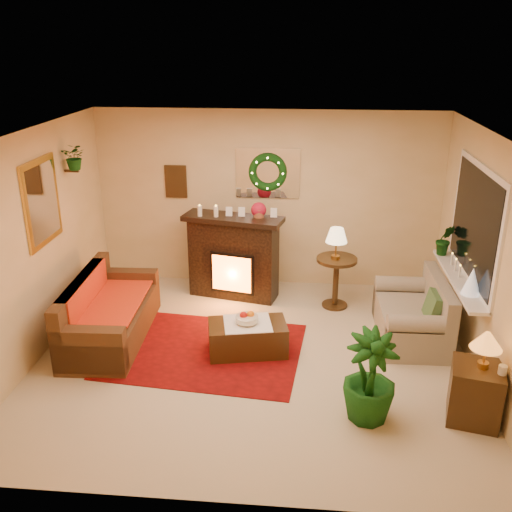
# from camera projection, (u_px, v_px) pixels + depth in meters

# --- Properties ---
(floor) EXTENTS (5.00, 5.00, 0.00)m
(floor) POSITION_uv_depth(u_px,v_px,m) (253.00, 358.00, 6.71)
(floor) COLOR beige
(floor) RESTS_ON ground
(ceiling) EXTENTS (5.00, 5.00, 0.00)m
(ceiling) POSITION_uv_depth(u_px,v_px,m) (253.00, 135.00, 5.78)
(ceiling) COLOR white
(ceiling) RESTS_ON ground
(wall_back) EXTENTS (5.00, 5.00, 0.00)m
(wall_back) POSITION_uv_depth(u_px,v_px,m) (268.00, 200.00, 8.33)
(wall_back) COLOR #EFD88C
(wall_back) RESTS_ON ground
(wall_front) EXTENTS (5.00, 5.00, 0.00)m
(wall_front) POSITION_uv_depth(u_px,v_px,m) (224.00, 365.00, 4.15)
(wall_front) COLOR #EFD88C
(wall_front) RESTS_ON ground
(wall_left) EXTENTS (4.50, 4.50, 0.00)m
(wall_left) POSITION_uv_depth(u_px,v_px,m) (34.00, 248.00, 6.46)
(wall_left) COLOR #EFD88C
(wall_left) RESTS_ON ground
(wall_right) EXTENTS (4.50, 4.50, 0.00)m
(wall_right) POSITION_uv_depth(u_px,v_px,m) (488.00, 262.00, 6.03)
(wall_right) COLOR #EFD88C
(wall_right) RESTS_ON ground
(area_rug) EXTENTS (2.43, 1.92, 0.01)m
(area_rug) POSITION_uv_depth(u_px,v_px,m) (205.00, 350.00, 6.86)
(area_rug) COLOR maroon
(area_rug) RESTS_ON floor
(sofa) EXTENTS (0.89, 1.88, 0.80)m
(sofa) POSITION_uv_depth(u_px,v_px,m) (110.00, 307.00, 7.01)
(sofa) COLOR brown
(sofa) RESTS_ON floor
(red_throw) EXTENTS (0.85, 1.38, 0.02)m
(red_throw) POSITION_uv_depth(u_px,v_px,m) (108.00, 300.00, 7.11)
(red_throw) COLOR red
(red_throw) RESTS_ON sofa
(fireplace) EXTENTS (1.29, 0.65, 1.14)m
(fireplace) POSITION_uv_depth(u_px,v_px,m) (234.00, 260.00, 8.14)
(fireplace) COLOR black
(fireplace) RESTS_ON floor
(poinsettia) EXTENTS (0.21, 0.21, 0.21)m
(poinsettia) POSITION_uv_depth(u_px,v_px,m) (259.00, 210.00, 7.86)
(poinsettia) COLOR #A4122A
(poinsettia) RESTS_ON fireplace
(mantel_candle_a) EXTENTS (0.06, 0.06, 0.19)m
(mantel_candle_a) POSITION_uv_depth(u_px,v_px,m) (200.00, 212.00, 7.88)
(mantel_candle_a) COLOR white
(mantel_candle_a) RESTS_ON fireplace
(mantel_candle_b) EXTENTS (0.07, 0.07, 0.20)m
(mantel_candle_b) POSITION_uv_depth(u_px,v_px,m) (216.00, 213.00, 7.86)
(mantel_candle_b) COLOR silver
(mantel_candle_b) RESTS_ON fireplace
(mantel_mirror) EXTENTS (0.92, 0.02, 0.72)m
(mantel_mirror) POSITION_uv_depth(u_px,v_px,m) (268.00, 173.00, 8.17)
(mantel_mirror) COLOR white
(mantel_mirror) RESTS_ON wall_back
(wreath) EXTENTS (0.55, 0.11, 0.55)m
(wreath) POSITION_uv_depth(u_px,v_px,m) (268.00, 173.00, 8.13)
(wreath) COLOR #194719
(wreath) RESTS_ON wall_back
(wall_art) EXTENTS (0.32, 0.03, 0.48)m
(wall_art) POSITION_uv_depth(u_px,v_px,m) (176.00, 182.00, 8.34)
(wall_art) COLOR #381E11
(wall_art) RESTS_ON wall_back
(gold_mirror) EXTENTS (0.03, 0.84, 1.00)m
(gold_mirror) POSITION_uv_depth(u_px,v_px,m) (42.00, 202.00, 6.57)
(gold_mirror) COLOR gold
(gold_mirror) RESTS_ON wall_left
(hanging_plant) EXTENTS (0.33, 0.28, 0.36)m
(hanging_plant) POSITION_uv_depth(u_px,v_px,m) (76.00, 169.00, 7.18)
(hanging_plant) COLOR #194719
(hanging_plant) RESTS_ON wall_left
(loveseat) EXTENTS (0.80, 1.35, 0.78)m
(loveseat) POSITION_uv_depth(u_px,v_px,m) (412.00, 307.00, 7.03)
(loveseat) COLOR gray
(loveseat) RESTS_ON floor
(window_frame) EXTENTS (0.03, 1.86, 1.36)m
(window_frame) POSITION_uv_depth(u_px,v_px,m) (476.00, 224.00, 6.46)
(window_frame) COLOR white
(window_frame) RESTS_ON wall_right
(window_glass) EXTENTS (0.02, 1.70, 1.22)m
(window_glass) POSITION_uv_depth(u_px,v_px,m) (474.00, 224.00, 6.46)
(window_glass) COLOR black
(window_glass) RESTS_ON wall_right
(window_sill) EXTENTS (0.22, 1.86, 0.04)m
(window_sill) POSITION_uv_depth(u_px,v_px,m) (459.00, 279.00, 6.71)
(window_sill) COLOR white
(window_sill) RESTS_ON wall_right
(mini_tree) EXTENTS (0.21, 0.21, 0.31)m
(mini_tree) POSITION_uv_depth(u_px,v_px,m) (472.00, 281.00, 6.21)
(mini_tree) COLOR silver
(mini_tree) RESTS_ON window_sill
(sill_plant) EXTENTS (0.29, 0.24, 0.53)m
(sill_plant) POSITION_uv_depth(u_px,v_px,m) (445.00, 240.00, 7.32)
(sill_plant) COLOR #295C27
(sill_plant) RESTS_ON window_sill
(side_table_round) EXTENTS (0.67, 0.67, 0.72)m
(side_table_round) POSITION_uv_depth(u_px,v_px,m) (336.00, 285.00, 7.88)
(side_table_round) COLOR #4D1E0F
(side_table_round) RESTS_ON floor
(lamp_cream) EXTENTS (0.29, 0.29, 0.45)m
(lamp_cream) POSITION_uv_depth(u_px,v_px,m) (336.00, 248.00, 7.65)
(lamp_cream) COLOR beige
(lamp_cream) RESTS_ON side_table_round
(end_table_square) EXTENTS (0.57, 0.57, 0.59)m
(end_table_square) POSITION_uv_depth(u_px,v_px,m) (475.00, 395.00, 5.55)
(end_table_square) COLOR black
(end_table_square) RESTS_ON floor
(lamp_tiffany) EXTENTS (0.30, 0.30, 0.44)m
(lamp_tiffany) POSITION_uv_depth(u_px,v_px,m) (485.00, 353.00, 5.38)
(lamp_tiffany) COLOR orange
(lamp_tiffany) RESTS_ON end_table_square
(coffee_table) EXTENTS (1.00, 0.67, 0.38)m
(coffee_table) POSITION_uv_depth(u_px,v_px,m) (248.00, 337.00, 6.75)
(coffee_table) COLOR black
(coffee_table) RESTS_ON floor
(fruit_bowl) EXTENTS (0.27, 0.27, 0.06)m
(fruit_bowl) POSITION_uv_depth(u_px,v_px,m) (247.00, 319.00, 6.67)
(fruit_bowl) COLOR beige
(fruit_bowl) RESTS_ON coffee_table
(floor_palm) EXTENTS (2.01, 2.01, 2.80)m
(floor_palm) POSITION_uv_depth(u_px,v_px,m) (370.00, 379.00, 5.50)
(floor_palm) COLOR black
(floor_palm) RESTS_ON floor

